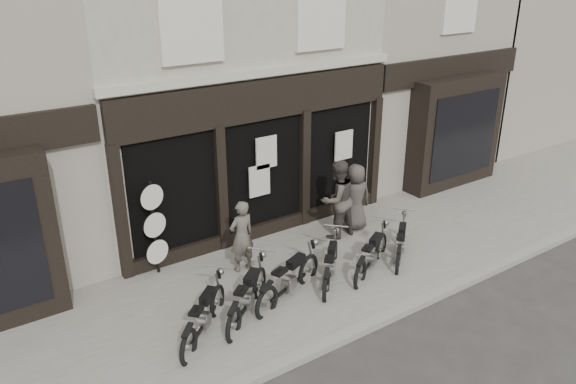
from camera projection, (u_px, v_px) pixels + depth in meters
ground_plane at (341, 292)px, 11.55m from camera, size 90.00×90.00×0.00m
pavement at (314, 271)px, 12.21m from camera, size 30.00×4.20×0.12m
kerb at (383, 319)px, 10.57m from camera, size 30.00×0.25×0.13m
central_building at (200, 53)px, 14.51m from camera, size 7.30×6.22×8.34m
neighbour_right at (382, 37)px, 17.79m from camera, size 5.60×6.73×8.34m
filler_right at (533, 20)px, 22.09m from camera, size 11.00×6.00×8.20m
motorcycle_0 at (204, 319)px, 10.03m from camera, size 1.66×1.56×0.98m
motorcycle_1 at (248, 299)px, 10.59m from camera, size 1.75×1.55×1.01m
motorcycle_2 at (289, 282)px, 11.14m from camera, size 2.05×1.08×1.04m
motorcycle_3 at (331, 267)px, 11.74m from camera, size 1.57×1.54×0.95m
motorcycle_4 at (371, 257)px, 12.10m from camera, size 1.84×1.22×0.97m
motorcycle_5 at (401, 245)px, 12.66m from camera, size 1.58×1.43×0.92m
man_left at (242, 236)px, 11.85m from camera, size 0.61×0.43×1.60m
man_centre at (337, 199)px, 13.27m from camera, size 0.97×0.77×1.92m
man_right at (355, 197)px, 13.69m from camera, size 0.93×0.72×1.68m
advert_sign_post at (155, 232)px, 11.67m from camera, size 0.53×0.35×2.22m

